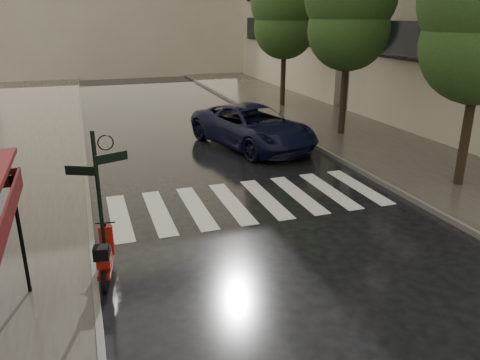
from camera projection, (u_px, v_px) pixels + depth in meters
ground at (199, 359)px, 7.36m from camera, size 120.00×120.00×0.00m
sidewalk_far at (355, 133)px, 21.14m from camera, size 5.50×60.00×0.12m
curb_near at (85, 156)px, 17.61m from camera, size 0.12×60.00×0.16m
curb_far at (299, 137)px, 20.29m from camera, size 0.12×60.00×0.16m
crosswalk at (249, 201)px, 13.61m from camera, size 7.85×3.20×0.01m
signpost at (99, 194)px, 9.06m from camera, size 1.17×0.29×3.10m
tree_mid at (350, 2)px, 19.06m from camera, size 3.80×3.80×8.34m
tree_far at (285, 8)px, 25.42m from camera, size 3.80×3.80×8.16m
scooter at (105, 258)px, 9.47m from camera, size 0.52×1.53×1.01m
parked_car at (253, 127)px, 18.90m from camera, size 4.29×6.54×1.67m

